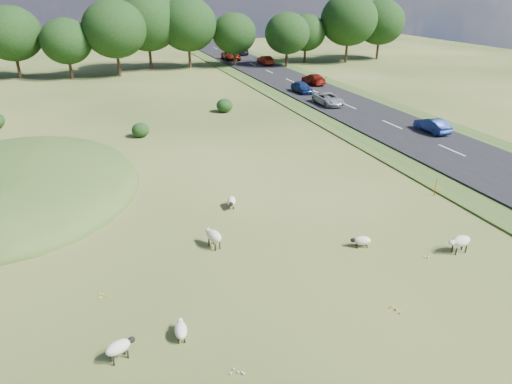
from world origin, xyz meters
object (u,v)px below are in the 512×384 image
sheep_4 (460,241)px  car_1 (240,51)px  sheep_1 (231,201)px  car_4 (313,79)px  sheep_2 (362,241)px  sheep_3 (119,347)px  marker_post (436,187)px  sheep_0 (214,236)px  car_3 (231,56)px  sheep_5 (181,330)px  car_0 (328,99)px  car_6 (433,125)px  car_5 (265,60)px  car_2 (302,87)px

sheep_4 → car_1: (12.18, 72.68, 0.35)m
sheep_1 → car_4: (21.30, 32.16, 0.50)m
sheep_2 → sheep_3: sheep_3 is taller
marker_post → sheep_0: 14.84m
sheep_1 → sheep_4: bearing=64.0°
sheep_0 → car_3: bearing=-34.1°
marker_post → sheep_1: size_ratio=1.01×
sheep_4 → sheep_5: (-14.15, -1.36, -0.26)m
car_3 → sheep_5: bearing=-108.4°
marker_post → car_3: 60.64m
car_3 → sheep_0: bearing=-107.7°
sheep_0 → car_1: car_1 is taller
sheep_5 → car_1: size_ratio=0.21×
marker_post → car_0: bearing=78.2°
sheep_4 → car_6: size_ratio=0.35×
car_3 → car_1: bearing=58.7°
sheep_1 → sheep_4: sheep_4 is taller
marker_post → car_5: bearing=80.7°
sheep_3 → car_3: 72.52m
sheep_3 → car_2: car_2 is taller
sheep_2 → sheep_5: 10.48m
sheep_0 → sheep_5: (-2.86, -5.99, -0.26)m
sheep_1 → car_5: 54.74m
sheep_0 → marker_post: bearing=-101.2°
sheep_1 → car_1: 67.43m
car_2 → sheep_1: bearing=-122.3°
marker_post → car_6: bearing=51.7°
car_0 → car_6: (3.80, -12.52, -0.02)m
sheep_4 → car_2: size_ratio=0.33×
sheep_1 → sheep_0: bearing=-10.3°
car_5 → sheep_4: bearing=78.4°
sheep_2 → car_2: (12.64, 34.29, 0.53)m
car_0 → car_4: car_4 is taller
sheep_3 → car_4: 51.28m
car_6 → car_1: bearing=-90.0°
sheep_1 → car_1: (21.30, 63.98, 0.59)m
car_1 → sheep_2: bearing=76.9°
sheep_1 → car_3: bearing=-179.2°
sheep_1 → car_2: size_ratio=0.30×
sheep_4 → car_2: bearing=-104.8°
sheep_0 → sheep_3: (-5.10, -6.35, -0.09)m
marker_post → sheep_4: 6.93m
sheep_4 → car_2: 37.33m
marker_post → car_5: (8.69, 53.14, 0.37)m
sheep_5 → car_5: 65.97m
marker_post → sheep_3: marker_post is taller
car_3 → marker_post: bearing=-94.6°
car_6 → sheep_2: bearing=42.2°
car_6 → sheep_1: bearing=21.3°
sheep_2 → car_3: bearing=-82.6°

